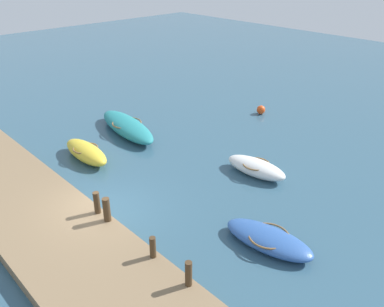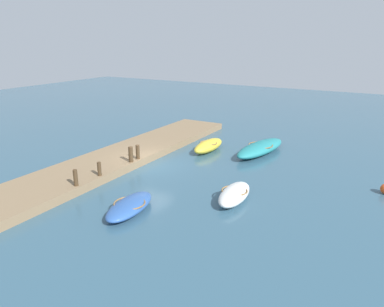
% 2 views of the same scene
% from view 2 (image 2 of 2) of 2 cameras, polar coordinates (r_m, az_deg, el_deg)
% --- Properties ---
extents(ground_plane, '(84.00, 84.00, 0.00)m').
position_cam_2_polar(ground_plane, '(23.72, -6.64, -1.85)').
color(ground_plane, '#33566B').
extents(dock_platform, '(22.75, 3.91, 0.47)m').
position_cam_2_polar(dock_platform, '(25.00, -10.83, -0.46)').
color(dock_platform, '#846B4C').
rests_on(dock_platform, ground_plane).
extents(rowboat_blue, '(3.56, 1.91, 0.57)m').
position_cam_2_polar(rowboat_blue, '(17.61, -9.61, -8.00)').
color(rowboat_blue, '#2D569E').
rests_on(rowboat_blue, ground_plane).
extents(motorboat_teal, '(5.76, 2.51, 0.81)m').
position_cam_2_polar(motorboat_teal, '(26.30, 10.53, 0.84)').
color(motorboat_teal, teal).
rests_on(motorboat_teal, ground_plane).
extents(rowboat_yellow, '(3.50, 1.28, 0.81)m').
position_cam_2_polar(rowboat_yellow, '(26.44, 2.55, 1.22)').
color(rowboat_yellow, gold).
rests_on(rowboat_yellow, ground_plane).
extents(dinghy_white, '(3.19, 1.50, 0.73)m').
position_cam_2_polar(dinghy_white, '(18.55, 6.56, -6.25)').
color(dinghy_white, white).
rests_on(dinghy_white, ground_plane).
extents(mooring_post_west, '(0.24, 0.24, 0.91)m').
position_cam_2_polar(mooring_post_west, '(23.46, -8.39, 0.24)').
color(mooring_post_west, '#47331E').
rests_on(mooring_post_west, dock_platform).
extents(mooring_post_mid_west, '(0.28, 0.28, 0.96)m').
position_cam_2_polar(mooring_post_mid_west, '(22.94, -9.45, -0.13)').
color(mooring_post_mid_west, '#47331E').
rests_on(mooring_post_mid_west, dock_platform).
extents(mooring_post_mid_east, '(0.21, 0.21, 0.78)m').
position_cam_2_polar(mooring_post_mid_east, '(21.04, -14.14, -2.32)').
color(mooring_post_mid_east, '#47331E').
rests_on(mooring_post_mid_east, dock_platform).
extents(mooring_post_east, '(0.22, 0.22, 0.88)m').
position_cam_2_polar(mooring_post_east, '(19.92, -17.55, -3.60)').
color(mooring_post_east, '#47331E').
rests_on(mooring_post_east, dock_platform).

